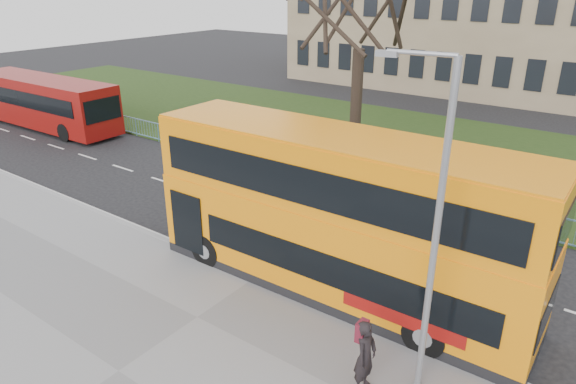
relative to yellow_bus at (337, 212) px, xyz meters
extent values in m
plane|color=black|center=(-2.25, 0.51, -2.60)|extent=(120.00, 120.00, 0.00)
cube|color=slate|center=(-2.25, -6.24, -2.54)|extent=(80.00, 10.50, 0.12)
cube|color=gray|center=(-2.25, -1.04, -2.53)|extent=(80.00, 0.20, 0.14)
cube|color=#203613|center=(-2.25, 14.81, -2.56)|extent=(80.00, 15.40, 0.08)
cube|color=#836E53|center=(-7.25, 35.51, 4.40)|extent=(30.00, 15.00, 14.00)
cube|color=orange|center=(0.00, 0.01, -1.13)|extent=(11.62, 2.88, 2.15)
cube|color=orange|center=(0.00, 0.01, 0.13)|extent=(11.62, 2.88, 0.37)
cube|color=orange|center=(0.00, 0.01, 1.29)|extent=(11.56, 2.82, 1.93)
cube|color=black|center=(0.68, -1.37, -1.04)|extent=(8.94, 0.13, 0.94)
cube|color=black|center=(0.01, -1.35, 1.19)|extent=(10.66, 0.15, 1.05)
cylinder|color=black|center=(-4.13, -1.27, -2.03)|extent=(1.15, 0.32, 1.15)
cylinder|color=black|center=(3.38, -1.20, -2.03)|extent=(1.15, 0.32, 1.15)
cube|color=maroon|center=(-24.48, 5.09, -0.94)|extent=(11.88, 2.97, 2.90)
cube|color=black|center=(-24.45, 3.73, -0.56)|extent=(10.21, 0.29, 0.97)
cylinder|color=black|center=(-20.69, 3.94, -2.07)|extent=(1.08, 0.31, 1.07)
imported|color=black|center=(2.78, -3.25, -1.58)|extent=(0.44, 0.66, 1.81)
cylinder|color=gray|center=(3.75, -2.42, 1.25)|extent=(0.15, 0.15, 7.48)
cylinder|color=gray|center=(3.10, -2.51, 4.99)|extent=(1.31, 0.27, 0.09)
cube|color=gray|center=(2.46, -2.60, 4.94)|extent=(0.44, 0.22, 0.11)
camera|label=1|loc=(6.78, -11.68, 6.27)|focal=32.00mm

